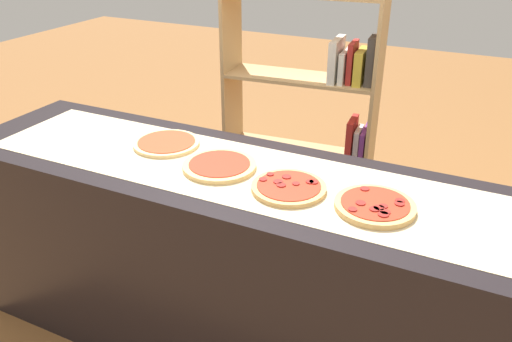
# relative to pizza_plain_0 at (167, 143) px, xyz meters

# --- Properties ---
(counter) EXTENTS (2.57, 0.65, 0.88)m
(counter) POSITION_rel_pizza_plain_0_xyz_m (0.46, -0.08, -0.45)
(counter) COLOR black
(counter) RESTS_ON ground_plane
(parchment_paper) EXTENTS (2.26, 0.48, 0.00)m
(parchment_paper) POSITION_rel_pizza_plain_0_xyz_m (0.46, -0.08, -0.01)
(parchment_paper) COLOR beige
(parchment_paper) RESTS_ON counter
(pizza_plain_0) EXTENTS (0.28, 0.28, 0.02)m
(pizza_plain_0) POSITION_rel_pizza_plain_0_xyz_m (0.00, 0.00, 0.00)
(pizza_plain_0) COLOR #E5C17F
(pizza_plain_0) RESTS_ON parchment_paper
(pizza_plain_1) EXTENTS (0.28, 0.28, 0.02)m
(pizza_plain_1) POSITION_rel_pizza_plain_0_xyz_m (0.31, -0.09, 0.00)
(pizza_plain_1) COLOR #DBB26B
(pizza_plain_1) RESTS_ON parchment_paper
(pizza_pepperoni_2) EXTENTS (0.27, 0.27, 0.02)m
(pizza_pepperoni_2) POSITION_rel_pizza_plain_0_xyz_m (0.61, -0.13, 0.00)
(pizza_pepperoni_2) COLOR tan
(pizza_pepperoni_2) RESTS_ON parchment_paper
(pizza_pepperoni_3) EXTENTS (0.27, 0.27, 0.03)m
(pizza_pepperoni_3) POSITION_rel_pizza_plain_0_xyz_m (0.92, -0.13, 0.00)
(pizza_pepperoni_3) COLOR tan
(pizza_pepperoni_3) RESTS_ON parchment_paper
(bookshelf) EXTENTS (0.89, 0.34, 1.38)m
(bookshelf) POSITION_rel_pizza_plain_0_xyz_m (0.31, 1.04, -0.25)
(bookshelf) COLOR tan
(bookshelf) RESTS_ON ground_plane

